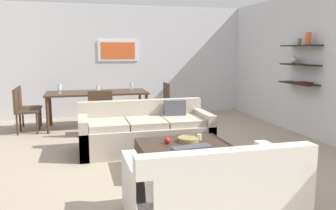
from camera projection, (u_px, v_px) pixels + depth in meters
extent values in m
plane|color=tan|center=(157.00, 155.00, 5.39)|extent=(18.00, 18.00, 0.00)
cube|color=silver|center=(137.00, 61.00, 8.62)|extent=(8.40, 0.06, 2.70)
cube|color=white|center=(118.00, 51.00, 8.42)|extent=(0.97, 0.02, 0.50)
cube|color=#E55926|center=(118.00, 51.00, 8.41)|extent=(0.83, 0.01, 0.40)
cube|color=silver|center=(306.00, 64.00, 6.52)|extent=(0.06, 8.20, 2.70)
cube|color=black|center=(301.00, 46.00, 6.37)|extent=(0.28, 0.90, 0.02)
cube|color=black|center=(300.00, 65.00, 6.42)|extent=(0.28, 0.90, 0.02)
cube|color=black|center=(299.00, 83.00, 6.48)|extent=(0.28, 0.90, 0.02)
cylinder|color=#D85933|center=(308.00, 39.00, 6.16)|extent=(0.10, 0.10, 0.22)
sphere|color=silver|center=(294.00, 60.00, 6.58)|extent=(0.14, 0.14, 0.14)
cylinder|color=olive|center=(299.00, 42.00, 6.41)|extent=(0.07, 0.07, 0.12)
cube|color=#4C1E19|center=(304.00, 83.00, 6.33)|extent=(0.20, 0.28, 0.03)
cube|color=#B2A893|center=(146.00, 138.00, 5.61)|extent=(2.11, 0.90, 0.42)
cube|color=#B2A893|center=(141.00, 110.00, 5.90)|extent=(2.11, 0.16, 0.36)
cube|color=#B2A893|center=(83.00, 136.00, 5.35)|extent=(0.14, 0.90, 0.60)
cube|color=#B2A893|center=(203.00, 129.00, 5.85)|extent=(0.14, 0.90, 0.60)
cube|color=#B2A893|center=(108.00, 125.00, 5.38)|extent=(0.59, 0.70, 0.10)
cube|color=#B2A893|center=(146.00, 123.00, 5.53)|extent=(0.59, 0.70, 0.10)
cube|color=#B2A893|center=(182.00, 121.00, 5.69)|extent=(0.59, 0.70, 0.10)
cube|color=#4C4C56|center=(175.00, 111.00, 5.87)|extent=(0.37, 0.15, 0.36)
cube|color=silver|center=(212.00, 195.00, 3.39)|extent=(1.65, 0.90, 0.42)
cube|color=silver|center=(229.00, 170.00, 2.98)|extent=(1.65, 0.16, 0.36)
cube|color=silver|center=(280.00, 179.00, 3.57)|extent=(0.14, 0.90, 0.60)
cube|color=silver|center=(136.00, 195.00, 3.18)|extent=(0.14, 0.90, 0.60)
cube|color=silver|center=(243.00, 166.00, 3.47)|extent=(0.67, 0.70, 0.10)
cube|color=silver|center=(177.00, 172.00, 3.30)|extent=(0.67, 0.70, 0.10)
cube|color=#4C4C56|center=(191.00, 166.00, 3.08)|extent=(0.37, 0.17, 0.36)
cube|color=#38281E|center=(183.00, 157.00, 4.66)|extent=(1.19, 0.90, 0.38)
cylinder|color=#99844C|center=(188.00, 140.00, 4.72)|extent=(0.29, 0.29, 0.05)
torus|color=#99844C|center=(188.00, 138.00, 4.72)|extent=(0.30, 0.30, 0.02)
cylinder|color=silver|center=(199.00, 137.00, 4.80)|extent=(0.06, 0.06, 0.08)
sphere|color=red|center=(167.00, 141.00, 4.61)|extent=(0.09, 0.09, 0.09)
cube|color=#422D1E|center=(97.00, 93.00, 7.27)|extent=(2.08, 0.88, 0.04)
cylinder|color=#422D1E|center=(48.00, 116.00, 6.71)|extent=(0.06, 0.06, 0.71)
cylinder|color=#422D1E|center=(147.00, 111.00, 7.21)|extent=(0.06, 0.06, 0.71)
cylinder|color=#422D1E|center=(50.00, 109.00, 7.44)|extent=(0.06, 0.06, 0.71)
cylinder|color=#422D1E|center=(140.00, 106.00, 7.94)|extent=(0.06, 0.06, 0.71)
cube|color=#422D1E|center=(30.00, 108.00, 7.16)|extent=(0.44, 0.44, 0.04)
cube|color=#422D1E|center=(19.00, 97.00, 7.07)|extent=(0.04, 0.44, 0.43)
cylinder|color=#422D1E|center=(39.00, 120.00, 7.07)|extent=(0.04, 0.04, 0.41)
cylinder|color=#422D1E|center=(41.00, 117.00, 7.41)|extent=(0.04, 0.04, 0.41)
cylinder|color=#422D1E|center=(20.00, 121.00, 6.98)|extent=(0.04, 0.04, 0.41)
cylinder|color=#422D1E|center=(23.00, 117.00, 7.32)|extent=(0.04, 0.04, 0.41)
cube|color=#422D1E|center=(28.00, 111.00, 6.78)|extent=(0.44, 0.44, 0.04)
cube|color=#422D1E|center=(16.00, 100.00, 6.69)|extent=(0.04, 0.44, 0.43)
cylinder|color=#422D1E|center=(37.00, 124.00, 6.69)|extent=(0.04, 0.04, 0.41)
cylinder|color=#422D1E|center=(39.00, 120.00, 7.03)|extent=(0.04, 0.04, 0.41)
cylinder|color=#422D1E|center=(17.00, 125.00, 6.60)|extent=(0.04, 0.04, 0.41)
cylinder|color=#422D1E|center=(20.00, 121.00, 6.94)|extent=(0.04, 0.04, 0.41)
cube|color=#422D1E|center=(158.00, 103.00, 7.85)|extent=(0.44, 0.44, 0.04)
cube|color=#422D1E|center=(166.00, 92.00, 7.86)|extent=(0.04, 0.44, 0.43)
cylinder|color=#422D1E|center=(149.00, 112.00, 8.01)|extent=(0.04, 0.04, 0.41)
cylinder|color=#422D1E|center=(152.00, 114.00, 7.67)|extent=(0.04, 0.04, 0.41)
cylinder|color=#422D1E|center=(164.00, 111.00, 8.10)|extent=(0.04, 0.04, 0.41)
cylinder|color=#422D1E|center=(168.00, 114.00, 7.76)|extent=(0.04, 0.04, 0.41)
cube|color=#422D1E|center=(100.00, 113.00, 6.59)|extent=(0.44, 0.44, 0.04)
cube|color=#422D1E|center=(100.00, 102.00, 6.36)|extent=(0.44, 0.04, 0.43)
cylinder|color=#422D1E|center=(109.00, 122.00, 6.84)|extent=(0.04, 0.04, 0.41)
cylinder|color=#422D1E|center=(90.00, 123.00, 6.75)|extent=(0.04, 0.04, 0.41)
cylinder|color=#422D1E|center=(111.00, 126.00, 6.50)|extent=(0.04, 0.04, 0.41)
cylinder|color=#422D1E|center=(91.00, 127.00, 6.40)|extent=(0.04, 0.04, 0.41)
cylinder|color=silver|center=(132.00, 90.00, 7.56)|extent=(0.06, 0.06, 0.01)
cylinder|color=silver|center=(131.00, 88.00, 7.55)|extent=(0.01, 0.01, 0.07)
cylinder|color=silver|center=(131.00, 84.00, 7.54)|extent=(0.07, 0.07, 0.09)
cylinder|color=silver|center=(98.00, 94.00, 6.90)|extent=(0.06, 0.06, 0.01)
cylinder|color=silver|center=(98.00, 92.00, 6.89)|extent=(0.01, 0.01, 0.07)
cylinder|color=silver|center=(98.00, 88.00, 6.88)|extent=(0.06, 0.06, 0.10)
cylinder|color=silver|center=(60.00, 93.00, 6.97)|extent=(0.06, 0.06, 0.01)
cylinder|color=silver|center=(60.00, 92.00, 6.96)|extent=(0.01, 0.01, 0.06)
cylinder|color=silver|center=(59.00, 88.00, 6.95)|extent=(0.08, 0.08, 0.08)
cylinder|color=silver|center=(60.00, 92.00, 7.18)|extent=(0.06, 0.06, 0.01)
cylinder|color=silver|center=(60.00, 90.00, 7.17)|extent=(0.01, 0.01, 0.08)
cylinder|color=silver|center=(60.00, 86.00, 7.16)|extent=(0.07, 0.07, 0.10)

